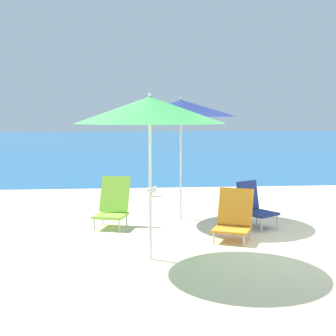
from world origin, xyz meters
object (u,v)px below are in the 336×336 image
(seagull, at_px, (151,190))
(beach_chair_orange, at_px, (234,217))
(beach_umbrella_green, at_px, (150,110))
(beach_umbrella_navy, at_px, (181,108))
(beach_chair_lime, at_px, (113,204))
(beach_chair_navy, at_px, (254,205))

(seagull, bearing_deg, beach_chair_orange, -75.12)
(beach_umbrella_green, xyz_separation_m, beach_chair_orange, (1.23, 0.82, -1.50))
(beach_umbrella_green, relative_size, seagull, 7.50)
(beach_chair_orange, bearing_deg, beach_umbrella_navy, 138.24)
(beach_chair_lime, bearing_deg, beach_umbrella_navy, 36.96)
(beach_umbrella_navy, bearing_deg, beach_umbrella_green, -105.92)
(beach_umbrella_green, xyz_separation_m, beach_chair_lime, (-0.50, 1.78, -1.46))
(beach_chair_orange, relative_size, seagull, 2.67)
(beach_chair_navy, relative_size, beach_chair_orange, 1.01)
(beach_umbrella_green, distance_m, beach_chair_navy, 2.71)
(beach_umbrella_green, height_order, seagull, beach_umbrella_green)
(beach_chair_lime, height_order, seagull, beach_chair_lime)
(beach_umbrella_navy, xyz_separation_m, beach_chair_navy, (1.08, -0.69, -1.52))
(beach_umbrella_green, bearing_deg, beach_umbrella_navy, 74.08)
(beach_umbrella_green, relative_size, beach_chair_lime, 2.59)
(beach_chair_navy, xyz_separation_m, beach_chair_orange, (-0.48, -0.70, -0.04))
(beach_umbrella_green, height_order, beach_chair_orange, beach_umbrella_green)
(beach_chair_navy, xyz_separation_m, seagull, (-1.46, 2.98, -0.21))
(beach_umbrella_navy, relative_size, beach_chair_orange, 2.87)
(beach_umbrella_green, relative_size, beach_chair_orange, 2.81)
(beach_chair_lime, distance_m, seagull, 2.82)
(beach_umbrella_green, distance_m, seagull, 4.80)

